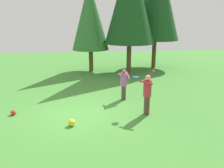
# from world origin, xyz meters

# --- Properties ---
(ground_plane) EXTENTS (40.00, 40.00, 0.00)m
(ground_plane) POSITION_xyz_m (0.00, 0.00, 0.00)
(ground_plane) COLOR #478C38
(person_thrower) EXTENTS (0.69, 0.68, 1.91)m
(person_thrower) POSITION_xyz_m (2.84, -0.31, 1.04)
(person_thrower) COLOR #4C382D
(person_thrower) RESTS_ON ground_plane
(person_catcher) EXTENTS (0.55, 0.59, 1.56)m
(person_catcher) POSITION_xyz_m (2.19, 1.65, 0.92)
(person_catcher) COLOR #4C382D
(person_catcher) RESTS_ON ground_plane
(frisbee) EXTENTS (0.38, 0.38, 0.05)m
(frisbee) POSITION_xyz_m (2.42, 0.04, 1.57)
(frisbee) COLOR #2393D1
(ball_red) EXTENTS (0.22, 0.22, 0.22)m
(ball_red) POSITION_xyz_m (-2.78, 0.32, 0.11)
(ball_red) COLOR red
(ball_red) RESTS_ON ground_plane
(ball_yellow) EXTENTS (0.27, 0.27, 0.27)m
(ball_yellow) POSITION_xyz_m (-0.28, -1.02, 0.14)
(ball_yellow) COLOR yellow
(ball_yellow) RESTS_ON ground_plane
(tree_center) EXTENTS (2.80, 2.80, 6.70)m
(tree_center) POSITION_xyz_m (0.79, 8.48, 4.18)
(tree_center) COLOR brown
(tree_center) RESTS_ON ground_plane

